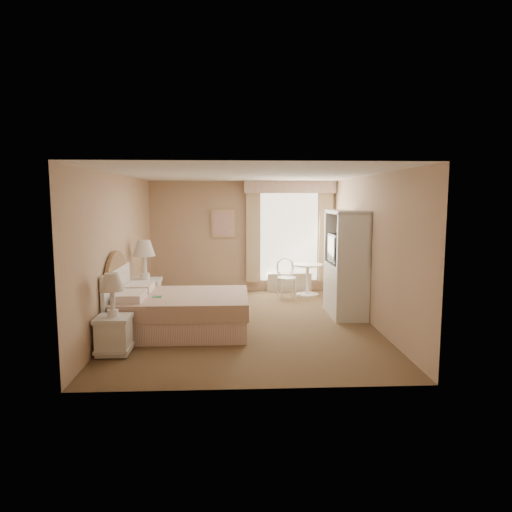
{
  "coord_description": "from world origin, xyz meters",
  "views": [
    {
      "loc": [
        -0.21,
        -7.59,
        2.1
      ],
      "look_at": [
        0.18,
        0.3,
        1.11
      ],
      "focal_mm": 32.0,
      "sensor_mm": 36.0,
      "label": 1
    }
  ],
  "objects": [
    {
      "name": "window",
      "position": [
        1.05,
        2.65,
        1.34
      ],
      "size": [
        2.05,
        0.22,
        2.51
      ],
      "color": "white",
      "rests_on": "room"
    },
    {
      "name": "nightstand_far",
      "position": [
        -1.84,
        0.72,
        0.51
      ],
      "size": [
        0.55,
        0.55,
        1.34
      ],
      "color": "silver",
      "rests_on": "room"
    },
    {
      "name": "room",
      "position": [
        0.0,
        0.0,
        1.25
      ],
      "size": [
        4.21,
        5.51,
        2.51
      ],
      "color": "brown",
      "rests_on": "ground"
    },
    {
      "name": "round_table",
      "position": [
        1.4,
        2.21,
        0.46
      ],
      "size": [
        0.65,
        0.65,
        0.69
      ],
      "color": "white",
      "rests_on": "room"
    },
    {
      "name": "framed_art",
      "position": [
        -0.45,
        2.71,
        1.55
      ],
      "size": [
        0.52,
        0.04,
        0.62
      ],
      "color": "#D6AF84",
      "rests_on": "room"
    },
    {
      "name": "bed",
      "position": [
        -1.12,
        -0.47,
        0.34
      ],
      "size": [
        2.08,
        1.58,
        1.4
      ],
      "color": "tan",
      "rests_on": "room"
    },
    {
      "name": "cafe_chair",
      "position": [
        0.91,
        2.0,
        0.49
      ],
      "size": [
        0.45,
        0.45,
        0.84
      ],
      "rotation": [
        0.0,
        0.0,
        0.13
      ],
      "color": "white",
      "rests_on": "room"
    },
    {
      "name": "nightstand_near",
      "position": [
        -1.84,
        -1.52,
        0.42
      ],
      "size": [
        0.46,
        0.46,
        1.1
      ],
      "color": "silver",
      "rests_on": "room"
    },
    {
      "name": "armoire",
      "position": [
        1.81,
        0.44,
        0.79
      ],
      "size": [
        0.57,
        1.14,
        1.9
      ],
      "color": "silver",
      "rests_on": "room"
    }
  ]
}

